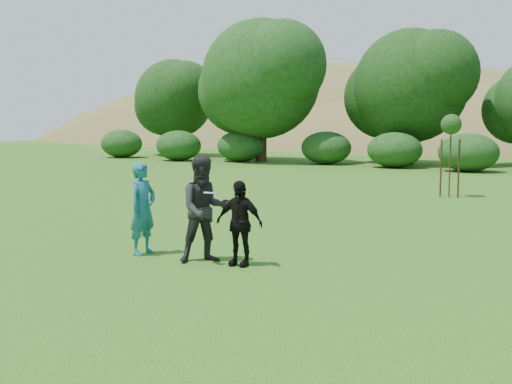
# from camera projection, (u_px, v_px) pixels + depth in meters

# --- Properties ---
(ground) EXTENTS (120.00, 120.00, 0.00)m
(ground) POSITION_uv_depth(u_px,v_px,m) (174.00, 270.00, 11.33)
(ground) COLOR #19470C
(ground) RESTS_ON ground
(player_teal) EXTENTS (0.45, 0.68, 1.83)m
(player_teal) POSITION_uv_depth(u_px,v_px,m) (143.00, 208.00, 12.61)
(player_teal) COLOR #196074
(player_teal) RESTS_ON ground
(player_grey) EXTENTS (1.21, 1.21, 1.99)m
(player_grey) POSITION_uv_depth(u_px,v_px,m) (205.00, 209.00, 11.92)
(player_grey) COLOR black
(player_grey) RESTS_ON ground
(player_black) EXTENTS (0.94, 0.45, 1.56)m
(player_black) POSITION_uv_depth(u_px,v_px,m) (239.00, 223.00, 11.63)
(player_black) COLOR black
(player_black) RESTS_ON ground
(frisbee) EXTENTS (0.27, 0.27, 0.06)m
(frisbee) POSITION_uv_depth(u_px,v_px,m) (211.00, 193.00, 11.39)
(frisbee) COLOR white
(frisbee) RESTS_ON ground
(sapling) EXTENTS (0.70, 0.70, 2.85)m
(sapling) POSITION_uv_depth(u_px,v_px,m) (451.00, 127.00, 21.84)
(sapling) COLOR #3D2417
(sapling) RESTS_ON ground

